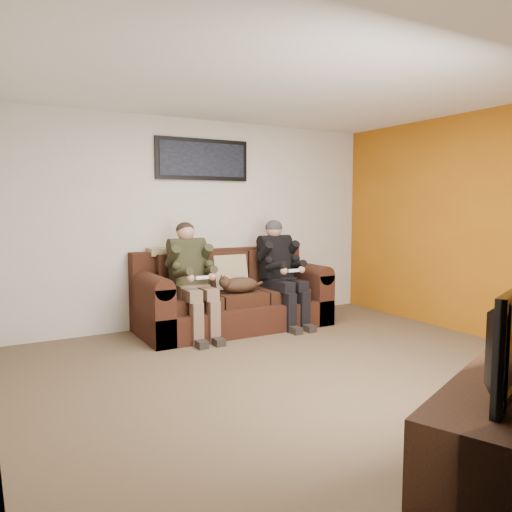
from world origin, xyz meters
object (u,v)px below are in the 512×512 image
cat (238,285)px  framed_poster (203,160)px  tv_stand (495,426)px  television (499,335)px  person_right (281,266)px  person_left (192,272)px  sofa (231,298)px

cat → framed_poster: framed_poster is taller
tv_stand → television: 0.54m
person_right → tv_stand: 3.71m
person_left → cat: person_left is taller
cat → framed_poster: 1.66m
cat → tv_stand: 3.56m
sofa → cat: bearing=-95.4°
sofa → tv_stand: bearing=-92.9°
person_right → television: bearing=-102.5°
sofa → person_left: person_left is taller
framed_poster → tv_stand: size_ratio=0.82×
cat → tv_stand: size_ratio=0.43×
television → person_right: bearing=55.2°
sofa → person_left: size_ratio=1.77×
person_left → person_right: size_ratio=0.99×
sofa → cat: 0.32m
tv_stand → person_left: bearing=74.4°
person_left → television: person_left is taller
person_right → framed_poster: bearing=144.3°
tv_stand → television: (0.00, 0.00, 0.54)m
person_right → framed_poster: size_ratio=1.07×
person_left → framed_poster: framed_poster is taller
sofa → television: bearing=-92.9°
sofa → tv_stand: size_ratio=1.54×
sofa → person_left: bearing=-162.0°
sofa → framed_poster: 1.79m
sofa → tv_stand: (-0.19, -3.78, -0.12)m
sofa → framed_poster: size_ratio=1.88×
person_left → framed_poster: 1.52m
television → tv_stand: bearing=0.0°
person_left → person_right: bearing=0.0°
cat → person_right: bearing=4.5°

